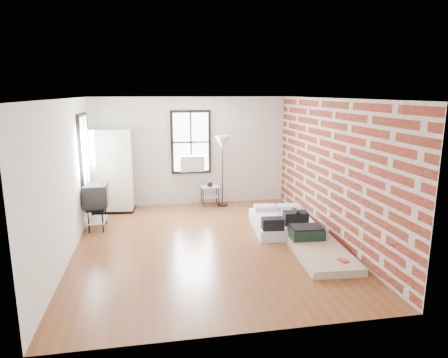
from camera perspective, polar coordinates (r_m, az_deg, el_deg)
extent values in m
plane|color=brown|center=(7.91, -2.42, -9.32)|extent=(6.00, 6.00, 0.00)
cube|color=silver|center=(10.44, -4.75, 3.93)|extent=(5.00, 0.01, 2.80)
cube|color=silver|center=(4.65, 2.53, -6.70)|extent=(5.00, 0.01, 2.80)
cube|color=silver|center=(7.59, -21.55, -0.06)|extent=(0.01, 6.00, 2.80)
cube|color=maroon|center=(8.21, 15.04, 1.27)|extent=(0.02, 6.00, 2.80)
cube|color=white|center=(7.35, -2.62, 11.41)|extent=(5.00, 6.00, 0.01)
cube|color=white|center=(10.36, -4.75, 5.26)|extent=(0.90, 0.02, 1.50)
cube|color=black|center=(10.34, -7.44, 5.19)|extent=(0.07, 0.08, 1.64)
cube|color=black|center=(10.44, -2.09, 5.35)|extent=(0.07, 0.08, 1.64)
cube|color=black|center=(10.31, -4.83, 9.61)|extent=(0.90, 0.08, 0.07)
cube|color=black|center=(10.50, -4.68, 1.02)|extent=(0.90, 0.08, 0.07)
cube|color=black|center=(10.35, -4.74, 5.26)|extent=(0.04, 0.02, 1.50)
cube|color=black|center=(10.35, -4.74, 5.26)|extent=(0.90, 0.02, 0.04)
cube|color=white|center=(10.32, -4.63, 2.26)|extent=(0.62, 0.30, 0.40)
cube|color=white|center=(9.29, -19.28, 3.80)|extent=(0.02, 0.90, 1.50)
cube|color=black|center=(8.82, -19.88, 3.34)|extent=(0.08, 0.07, 1.64)
cube|color=black|center=(9.77, -18.97, 4.21)|extent=(0.08, 0.07, 1.64)
cube|color=black|center=(9.22, -19.75, 8.62)|extent=(0.08, 0.90, 0.07)
cube|color=black|center=(9.43, -19.06, -0.92)|extent=(0.08, 0.90, 0.07)
cube|color=black|center=(9.29, -19.22, 3.81)|extent=(0.02, 0.04, 1.50)
cube|color=black|center=(9.29, -19.22, 3.81)|extent=(0.02, 0.90, 0.04)
cube|color=white|center=(8.85, 8.35, -6.28)|extent=(1.41, 1.81, 0.22)
cube|color=white|center=(9.37, 5.88, -4.09)|extent=(0.52, 0.36, 0.11)
cube|color=white|center=(9.48, 9.08, -3.99)|extent=(0.52, 0.36, 0.11)
cube|color=black|center=(8.44, 10.18, -5.51)|extent=(0.52, 0.33, 0.27)
cylinder|color=black|center=(8.40, 10.22, -4.51)|extent=(0.10, 0.32, 0.07)
cube|color=black|center=(8.08, 6.96, -6.35)|extent=(0.45, 0.31, 0.23)
cylinder|color=silver|center=(8.72, 7.88, -5.09)|extent=(0.06, 0.06, 0.20)
cylinder|color=blue|center=(8.69, 7.90, -4.39)|extent=(0.03, 0.03, 0.03)
cube|color=#BFAB8A|center=(7.51, 13.81, -10.32)|extent=(1.01, 1.77, 0.14)
cube|color=black|center=(7.98, 11.67, -7.56)|extent=(0.66, 0.49, 0.20)
cube|color=black|center=(7.94, 11.71, -6.76)|extent=(0.62, 0.45, 0.04)
cube|color=red|center=(7.12, 16.64, -11.09)|extent=(0.16, 0.20, 0.02)
cube|color=black|center=(10.40, -15.49, -4.25)|extent=(1.08, 0.68, 0.06)
cube|color=beige|center=(10.16, -15.82, 1.28)|extent=(1.03, 0.63, 1.98)
cylinder|color=black|center=(10.27, -2.99, -2.71)|extent=(0.02, 0.02, 0.51)
cylinder|color=black|center=(10.34, -0.76, -2.60)|extent=(0.02, 0.02, 0.51)
cylinder|color=black|center=(10.57, -3.24, -2.28)|extent=(0.02, 0.02, 0.51)
cylinder|color=black|center=(10.64, -1.07, -2.17)|extent=(0.02, 0.02, 0.51)
cube|color=silver|center=(10.39, -2.02, -1.08)|extent=(0.47, 0.38, 0.02)
cube|color=silver|center=(10.46, -2.01, -2.56)|extent=(0.45, 0.36, 0.02)
cube|color=black|center=(10.38, -2.03, -0.78)|extent=(0.11, 0.17, 0.09)
cylinder|color=black|center=(10.50, -0.22, -3.72)|extent=(0.26, 0.26, 0.03)
cylinder|color=black|center=(10.30, -0.23, 0.59)|extent=(0.03, 0.03, 1.59)
cone|color=tan|center=(10.17, -0.23, 5.24)|extent=(0.39, 0.39, 0.35)
cylinder|color=black|center=(8.88, -18.79, -5.87)|extent=(0.03, 0.03, 0.48)
cylinder|color=black|center=(8.84, -16.93, -5.83)|extent=(0.03, 0.03, 0.48)
cylinder|color=black|center=(9.43, -18.30, -4.79)|extent=(0.03, 0.03, 0.48)
cylinder|color=black|center=(9.39, -16.54, -4.74)|extent=(0.03, 0.03, 0.48)
cube|color=black|center=(9.07, -17.73, -3.84)|extent=(0.39, 0.70, 0.03)
cube|color=silver|center=(9.15, -17.62, -5.58)|extent=(0.37, 0.68, 0.02)
cube|color=black|center=(9.00, -17.84, -2.27)|extent=(0.48, 0.56, 0.48)
cube|color=black|center=(8.97, -16.31, -2.22)|extent=(0.02, 0.46, 0.39)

